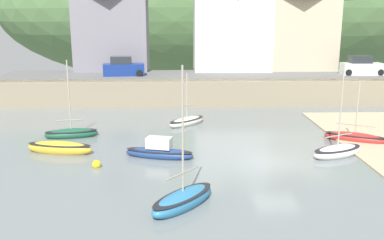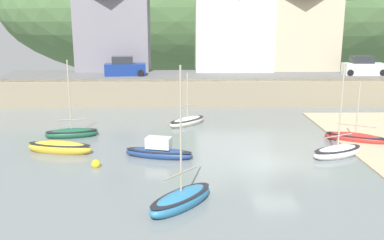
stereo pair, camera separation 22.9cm
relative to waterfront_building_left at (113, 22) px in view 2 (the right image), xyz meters
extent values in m
cube|color=slate|center=(13.08, -25.20, -7.67)|extent=(48.00, 40.00, 0.06)
cube|color=gray|center=(13.08, -8.20, -6.44)|extent=(48.00, 2.40, 2.40)
cube|color=#606060|center=(13.08, -4.50, -5.29)|extent=(48.00, 9.00, 0.10)
ellipsoid|color=#4E7241|center=(16.07, 30.00, 1.79)|extent=(80.00, 44.00, 26.94)
cube|color=gray|center=(0.00, 0.00, -1.35)|extent=(7.92, 4.17, 7.79)
cube|color=white|center=(13.28, 0.00, -0.76)|extent=(8.37, 5.21, 8.95)
cube|color=beige|center=(20.43, 0.00, -1.44)|extent=(8.70, 4.03, 7.60)
cube|color=tan|center=(21.78, 4.00, 0.30)|extent=(2.80, 2.80, 11.08)
ellipsoid|color=teal|center=(7.57, -30.83, -7.39)|extent=(3.45, 3.77, 0.93)
ellipsoid|color=black|center=(7.57, -30.83, -7.13)|extent=(3.38, 3.70, 0.12)
cylinder|color=#B2A893|center=(7.57, -30.83, -4.15)|extent=(0.09, 0.09, 5.55)
cylinder|color=gray|center=(7.57, -30.83, -6.08)|extent=(1.48, 1.75, 0.07)
ellipsoid|color=#A72925|center=(19.27, -20.86, -7.42)|extent=(4.06, 2.85, 0.81)
ellipsoid|color=black|center=(19.27, -20.86, -7.20)|extent=(3.98, 2.79, 0.12)
cylinder|color=#B2A893|center=(19.27, -20.86, -5.28)|extent=(0.09, 0.09, 3.48)
cylinder|color=gray|center=(19.27, -20.86, -6.50)|extent=(2.22, 1.25, 0.07)
ellipsoid|color=gold|center=(-0.01, -22.82, -7.37)|extent=(4.34, 1.92, 0.97)
ellipsoid|color=black|center=(-0.01, -22.82, -7.11)|extent=(4.26, 1.88, 0.12)
ellipsoid|color=#1B543A|center=(-0.17, -19.17, -7.43)|extent=(3.83, 1.95, 0.78)
ellipsoid|color=black|center=(-0.17, -19.17, -7.21)|extent=(3.76, 1.91, 0.12)
cylinder|color=#B2A893|center=(-0.17, -19.17, -4.65)|extent=(0.09, 0.09, 4.79)
cylinder|color=gray|center=(-0.17, -19.17, -6.42)|extent=(1.82, 0.43, 0.07)
ellipsoid|color=silver|center=(8.00, -15.78, -7.43)|extent=(3.39, 3.42, 0.76)
ellipsoid|color=black|center=(8.00, -15.78, -7.22)|extent=(3.32, 3.35, 0.12)
cylinder|color=#B2A893|center=(8.00, -15.78, -5.32)|extent=(0.09, 0.09, 3.47)
cylinder|color=gray|center=(8.00, -15.78, -6.17)|extent=(1.26, 1.28, 0.07)
ellipsoid|color=navy|center=(6.20, -23.87, -7.44)|extent=(4.37, 2.18, 0.74)
ellipsoid|color=black|center=(6.20, -23.87, -7.23)|extent=(4.28, 2.13, 0.12)
cube|color=silver|center=(6.20, -23.87, -6.74)|extent=(1.63, 1.15, 0.66)
ellipsoid|color=white|center=(16.99, -23.91, -7.41)|extent=(3.82, 2.79, 0.84)
ellipsoid|color=black|center=(16.99, -23.91, -7.18)|extent=(3.74, 2.74, 0.12)
cylinder|color=#B2A893|center=(16.99, -23.91, -4.53)|extent=(0.09, 0.09, 4.92)
cylinder|color=gray|center=(16.99, -23.91, -6.36)|extent=(1.98, 1.03, 0.07)
cube|color=navy|center=(1.78, -4.50, -4.64)|extent=(4.27, 2.16, 1.20)
cube|color=#282D33|center=(1.53, -4.50, -3.69)|extent=(2.26, 1.73, 0.80)
cylinder|color=black|center=(3.43, -3.70, -4.92)|extent=(0.64, 0.22, 0.64)
cylinder|color=black|center=(3.43, -5.30, -4.92)|extent=(0.64, 0.22, 0.64)
cylinder|color=black|center=(0.13, -3.70, -4.92)|extent=(0.64, 0.22, 0.64)
cylinder|color=black|center=(0.13, -5.30, -4.92)|extent=(0.64, 0.22, 0.64)
cube|color=silver|center=(26.28, -4.50, -4.64)|extent=(4.12, 1.76, 1.20)
cube|color=#282D33|center=(26.03, -4.50, -3.69)|extent=(2.12, 1.53, 0.80)
cylinder|color=black|center=(27.93, -3.70, -4.92)|extent=(0.64, 0.22, 0.64)
cylinder|color=black|center=(27.93, -5.30, -4.92)|extent=(0.64, 0.22, 0.64)
cylinder|color=black|center=(24.63, -3.70, -4.92)|extent=(0.64, 0.22, 0.64)
cylinder|color=black|center=(24.63, -5.30, -4.92)|extent=(0.64, 0.22, 0.64)
sphere|color=yellow|center=(2.77, -25.55, -7.49)|extent=(0.51, 0.51, 0.51)
camera|label=1|loc=(7.46, -48.70, 0.55)|focal=40.50mm
camera|label=2|loc=(7.69, -48.70, 0.55)|focal=40.50mm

